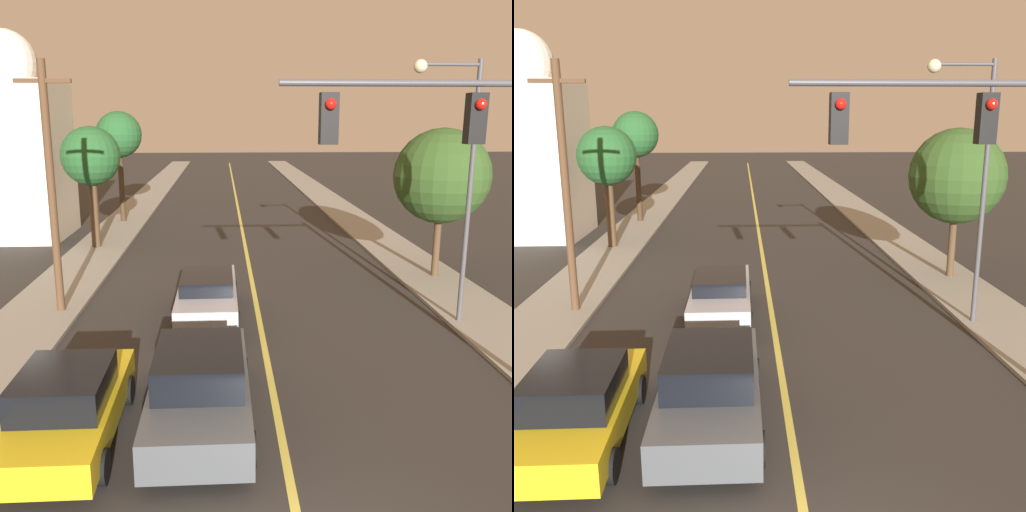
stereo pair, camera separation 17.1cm
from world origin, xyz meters
TOP-DOWN VIEW (x-y plane):
  - road_surface at (0.00, 36.00)m, footprint 10.99×80.00m
  - sidewalk_left at (-6.75, 36.00)m, footprint 2.50×80.00m
  - sidewalk_right at (6.75, 36.00)m, footprint 2.50×80.00m
  - car_near_lane_front at (-1.54, 4.43)m, footprint 2.01×5.00m
  - car_near_lane_second at (-1.54, 10.46)m, footprint 1.84×4.91m
  - car_outer_lane_front at (-3.96, 3.89)m, footprint 1.90×4.40m
  - traffic_signal_mast at (3.99, 4.42)m, footprint 6.03×0.42m
  - streetlamp_right at (5.42, 9.62)m, footprint 1.88×0.36m
  - utility_pole_left at (-6.10, 11.26)m, footprint 1.60×0.24m
  - tree_left_near at (-6.93, 20.40)m, footprint 2.65×2.65m
  - tree_left_far at (-6.83, 27.34)m, footprint 2.58×2.58m
  - tree_right_near at (6.93, 14.52)m, footprint 3.46×3.46m
  - domed_building_left at (-11.48, 23.60)m, footprint 4.97×4.97m

SIDE VIEW (x-z plane):
  - road_surface at x=0.00m, z-range 0.00..0.01m
  - sidewalk_left at x=-6.75m, z-range 0.00..0.12m
  - sidewalk_right at x=6.75m, z-range 0.00..0.12m
  - car_outer_lane_front at x=-3.96m, z-range 0.00..1.49m
  - car_near_lane_second at x=-1.54m, z-range 0.06..1.51m
  - car_near_lane_front at x=-1.54m, z-range 0.00..1.62m
  - tree_right_near at x=6.93m, z-range 1.12..6.60m
  - utility_pole_left at x=-6.10m, z-range 0.28..7.70m
  - tree_left_near at x=-6.93m, z-range 1.47..6.95m
  - domed_building_left at x=-11.48m, z-range -0.56..9.54m
  - streetlamp_right at x=5.42m, z-range 1.14..8.46m
  - traffic_signal_mast at x=3.99m, z-range 1.59..8.21m
  - tree_left_far at x=-6.83m, z-range 1.88..8.10m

